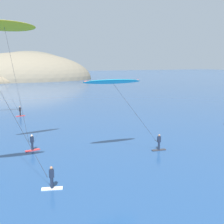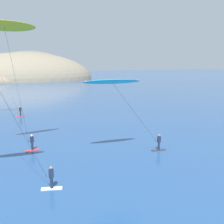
{
  "view_description": "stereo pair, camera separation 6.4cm",
  "coord_description": "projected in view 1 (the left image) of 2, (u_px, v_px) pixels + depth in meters",
  "views": [
    {
      "loc": [
        -22.02,
        -9.39,
        8.93
      ],
      "look_at": [
        -6.75,
        18.67,
        3.35
      ],
      "focal_mm": 45.0,
      "sensor_mm": 36.0,
      "label": 1
    },
    {
      "loc": [
        -21.96,
        -9.42,
        8.93
      ],
      "look_at": [
        -6.75,
        18.67,
        3.35
      ],
      "focal_mm": 45.0,
      "sensor_mm": 36.0,
      "label": 2
    }
  ],
  "objects": [
    {
      "name": "kitesurfer_yellow",
      "position": [
        6.0,
        34.0,
        25.95
      ],
      "size": [
        6.11,
        2.17,
        12.82
      ],
      "color": "red",
      "rests_on": "ground"
    },
    {
      "name": "headland_island",
      "position": [
        17.0,
        80.0,
        149.0
      ],
      "size": [
        110.95,
        60.74,
        31.33
      ],
      "color": "#84755B",
      "rests_on": "ground"
    },
    {
      "name": "kitesurfer_cyan",
      "position": [
        117.0,
        87.0,
        26.26
      ],
      "size": [
        8.82,
        2.01,
        7.56
      ],
      "color": "#2D2D33",
      "rests_on": "ground"
    }
  ]
}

